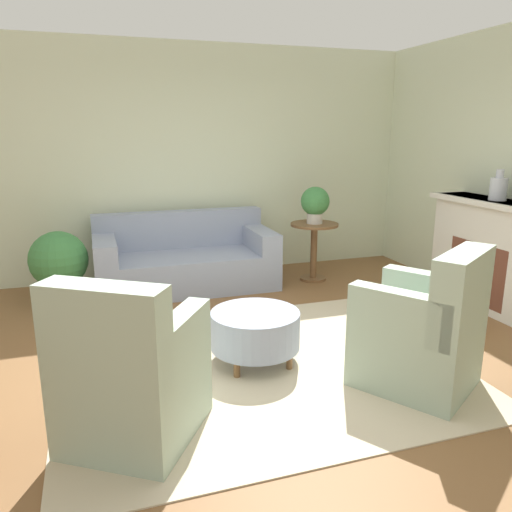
{
  "coord_description": "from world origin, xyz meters",
  "views": [
    {
      "loc": [
        -1.13,
        -3.33,
        1.78
      ],
      "look_at": [
        0.15,
        0.55,
        0.75
      ],
      "focal_mm": 35.0,
      "sensor_mm": 36.0,
      "label": 1
    }
  ],
  "objects_px": {
    "side_table": "(314,241)",
    "vase_mantel_near": "(498,188)",
    "armchair_right": "(424,334)",
    "potted_plant_floor": "(59,262)",
    "couch": "(185,261)",
    "ottoman_table": "(255,330)",
    "potted_plant_on_side_table": "(315,203)",
    "armchair_left": "(130,377)"
  },
  "relations": [
    {
      "from": "potted_plant_on_side_table",
      "to": "potted_plant_floor",
      "type": "bearing_deg",
      "value": 179.51
    },
    {
      "from": "armchair_right",
      "to": "potted_plant_floor",
      "type": "distance_m",
      "value": 3.67
    },
    {
      "from": "ottoman_table",
      "to": "potted_plant_floor",
      "type": "xyz_separation_m",
      "value": [
        -1.51,
        1.94,
        0.18
      ]
    },
    {
      "from": "vase_mantel_near",
      "to": "potted_plant_floor",
      "type": "relative_size",
      "value": 0.39
    },
    {
      "from": "armchair_left",
      "to": "armchair_right",
      "type": "bearing_deg",
      "value": -0.0
    },
    {
      "from": "armchair_right",
      "to": "ottoman_table",
      "type": "xyz_separation_m",
      "value": [
        -1.0,
        0.74,
        -0.13
      ]
    },
    {
      "from": "side_table",
      "to": "potted_plant_floor",
      "type": "relative_size",
      "value": 0.9
    },
    {
      "from": "vase_mantel_near",
      "to": "potted_plant_on_side_table",
      "type": "xyz_separation_m",
      "value": [
        -1.28,
        1.46,
        -0.29
      ]
    },
    {
      "from": "side_table",
      "to": "vase_mantel_near",
      "type": "height_order",
      "value": "vase_mantel_near"
    },
    {
      "from": "ottoman_table",
      "to": "potted_plant_on_side_table",
      "type": "distance_m",
      "value": 2.45
    },
    {
      "from": "armchair_right",
      "to": "potted_plant_floor",
      "type": "relative_size",
      "value": 1.31
    },
    {
      "from": "vase_mantel_near",
      "to": "potted_plant_floor",
      "type": "bearing_deg",
      "value": 160.33
    },
    {
      "from": "couch",
      "to": "side_table",
      "type": "height_order",
      "value": "couch"
    },
    {
      "from": "armchair_left",
      "to": "ottoman_table",
      "type": "relative_size",
      "value": 1.46
    },
    {
      "from": "ottoman_table",
      "to": "vase_mantel_near",
      "type": "height_order",
      "value": "vase_mantel_near"
    },
    {
      "from": "ottoman_table",
      "to": "couch",
      "type": "bearing_deg",
      "value": 94.12
    },
    {
      "from": "armchair_right",
      "to": "armchair_left",
      "type": "bearing_deg",
      "value": 180.0
    },
    {
      "from": "potted_plant_floor",
      "to": "couch",
      "type": "bearing_deg",
      "value": 8.49
    },
    {
      "from": "armchair_left",
      "to": "potted_plant_on_side_table",
      "type": "distance_m",
      "value": 3.6
    },
    {
      "from": "armchair_left",
      "to": "potted_plant_floor",
      "type": "height_order",
      "value": "armchair_left"
    },
    {
      "from": "ottoman_table",
      "to": "potted_plant_on_side_table",
      "type": "xyz_separation_m",
      "value": [
        1.38,
        1.91,
        0.68
      ]
    },
    {
      "from": "side_table",
      "to": "vase_mantel_near",
      "type": "xyz_separation_m",
      "value": [
        1.28,
        -1.46,
        0.75
      ]
    },
    {
      "from": "armchair_right",
      "to": "vase_mantel_near",
      "type": "xyz_separation_m",
      "value": [
        1.65,
        1.19,
        0.83
      ]
    },
    {
      "from": "armchair_left",
      "to": "vase_mantel_near",
      "type": "bearing_deg",
      "value": 18.0
    },
    {
      "from": "couch",
      "to": "armchair_right",
      "type": "height_order",
      "value": "armchair_right"
    },
    {
      "from": "armchair_right",
      "to": "vase_mantel_near",
      "type": "relative_size",
      "value": 3.36
    },
    {
      "from": "couch",
      "to": "potted_plant_floor",
      "type": "bearing_deg",
      "value": -171.51
    },
    {
      "from": "couch",
      "to": "armchair_right",
      "type": "relative_size",
      "value": 1.99
    },
    {
      "from": "armchair_left",
      "to": "side_table",
      "type": "relative_size",
      "value": 1.45
    },
    {
      "from": "armchair_right",
      "to": "ottoman_table",
      "type": "bearing_deg",
      "value": 143.7
    },
    {
      "from": "vase_mantel_near",
      "to": "armchair_right",
      "type": "bearing_deg",
      "value": -144.3
    },
    {
      "from": "potted_plant_floor",
      "to": "side_table",
      "type": "bearing_deg",
      "value": -0.49
    },
    {
      "from": "armchair_right",
      "to": "side_table",
      "type": "bearing_deg",
      "value": 81.94
    },
    {
      "from": "armchair_right",
      "to": "side_table",
      "type": "relative_size",
      "value": 1.45
    },
    {
      "from": "couch",
      "to": "side_table",
      "type": "distance_m",
      "value": 1.56
    },
    {
      "from": "couch",
      "to": "vase_mantel_near",
      "type": "xyz_separation_m",
      "value": [
        2.81,
        -1.69,
        0.93
      ]
    },
    {
      "from": "potted_plant_floor",
      "to": "vase_mantel_near",
      "type": "bearing_deg",
      "value": -19.67
    },
    {
      "from": "couch",
      "to": "side_table",
      "type": "bearing_deg",
      "value": -8.39
    },
    {
      "from": "couch",
      "to": "armchair_left",
      "type": "bearing_deg",
      "value": -106.37
    },
    {
      "from": "side_table",
      "to": "potted_plant_on_side_table",
      "type": "relative_size",
      "value": 1.61
    },
    {
      "from": "armchair_right",
      "to": "potted_plant_floor",
      "type": "height_order",
      "value": "armchair_right"
    },
    {
      "from": "potted_plant_floor",
      "to": "ottoman_table",
      "type": "bearing_deg",
      "value": -52.16
    }
  ]
}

